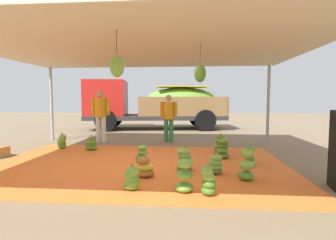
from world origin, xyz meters
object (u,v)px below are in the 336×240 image
(banana_bunch_11, at_px, (132,179))
(banana_bunch_7, at_px, (220,144))
(banana_bunch_0, at_px, (208,181))
(banana_bunch_12, at_px, (145,168))
(banana_bunch_2, at_px, (250,156))
(banana_bunch_9, at_px, (223,149))
(banana_bunch_3, at_px, (247,166))
(banana_bunch_6, at_px, (184,177))
(banana_bunch_10, at_px, (185,160))
(worker_0, at_px, (169,115))
(worker_1, at_px, (101,112))
(cargo_truck_main, at_px, (154,103))
(banana_bunch_8, at_px, (142,153))
(banana_bunch_4, at_px, (216,165))
(banana_bunch_1, at_px, (91,144))
(banana_bunch_13, at_px, (62,142))

(banana_bunch_11, bearing_deg, banana_bunch_7, 61.93)
(banana_bunch_0, xyz_separation_m, banana_bunch_12, (-1.13, 0.90, -0.04))
(banana_bunch_0, bearing_deg, banana_bunch_2, 61.47)
(banana_bunch_2, distance_m, banana_bunch_9, 0.84)
(banana_bunch_3, xyz_separation_m, banana_bunch_7, (-0.18, 2.65, -0.04))
(banana_bunch_6, relative_size, banana_bunch_10, 1.12)
(worker_0, bearing_deg, banana_bunch_7, -45.77)
(banana_bunch_12, height_order, worker_1, worker_1)
(banana_bunch_7, distance_m, worker_1, 4.28)
(banana_bunch_9, relative_size, cargo_truck_main, 0.08)
(banana_bunch_8, xyz_separation_m, banana_bunch_10, (1.06, -0.89, 0.05))
(banana_bunch_0, bearing_deg, banana_bunch_4, 79.22)
(banana_bunch_3, relative_size, banana_bunch_7, 1.16)
(banana_bunch_12, bearing_deg, banana_bunch_10, 33.47)
(banana_bunch_0, height_order, banana_bunch_7, banana_bunch_7)
(banana_bunch_0, bearing_deg, banana_bunch_3, 48.41)
(banana_bunch_7, bearing_deg, banana_bunch_0, -99.30)
(banana_bunch_10, bearing_deg, banana_bunch_11, -123.67)
(banana_bunch_10, relative_size, worker_1, 0.29)
(banana_bunch_0, relative_size, banana_bunch_11, 1.19)
(banana_bunch_2, xyz_separation_m, banana_bunch_11, (-2.28, -1.81, -0.02))
(banana_bunch_11, relative_size, cargo_truck_main, 0.06)
(banana_bunch_9, height_order, worker_1, worker_1)
(banana_bunch_6, bearing_deg, banana_bunch_10, 91.08)
(banana_bunch_8, bearing_deg, banana_bunch_1, 146.76)
(banana_bunch_4, relative_size, banana_bunch_12, 1.02)
(banana_bunch_12, bearing_deg, banana_bunch_3, -1.51)
(banana_bunch_3, height_order, banana_bunch_10, banana_bunch_3)
(banana_bunch_7, xyz_separation_m, banana_bunch_10, (-0.96, -2.11, 0.00))
(banana_bunch_9, bearing_deg, banana_bunch_4, -102.76)
(worker_1, bearing_deg, banana_bunch_0, -55.60)
(worker_0, bearing_deg, banana_bunch_13, -152.50)
(banana_bunch_1, distance_m, worker_1, 1.78)
(banana_bunch_2, xyz_separation_m, banana_bunch_6, (-1.43, -1.83, 0.05))
(banana_bunch_4, bearing_deg, banana_bunch_2, 42.10)
(banana_bunch_7, xyz_separation_m, worker_0, (-1.60, 1.64, 0.73))
(banana_bunch_0, xyz_separation_m, banana_bunch_2, (1.07, 1.96, -0.02))
(banana_bunch_10, bearing_deg, banana_bunch_2, 21.43)
(banana_bunch_4, distance_m, banana_bunch_11, 1.79)
(banana_bunch_0, relative_size, banana_bunch_7, 0.98)
(banana_bunch_13, height_order, worker_1, worker_1)
(banana_bunch_2, relative_size, banana_bunch_10, 0.93)
(banana_bunch_4, relative_size, banana_bunch_13, 0.93)
(banana_bunch_6, height_order, banana_bunch_11, banana_bunch_6)
(banana_bunch_7, bearing_deg, banana_bunch_13, 179.51)
(banana_bunch_3, height_order, banana_bunch_9, banana_bunch_3)
(banana_bunch_3, xyz_separation_m, banana_bunch_13, (-4.85, 2.69, -0.06))
(banana_bunch_6, relative_size, banana_bunch_9, 1.06)
(banana_bunch_12, bearing_deg, banana_bunch_8, 102.88)
(banana_bunch_8, height_order, cargo_truck_main, cargo_truck_main)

